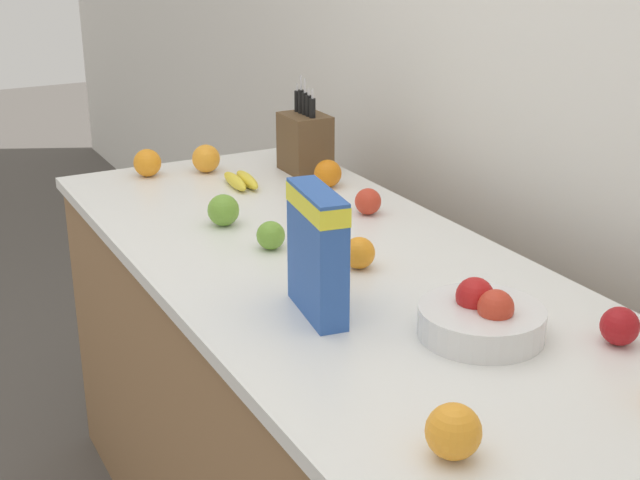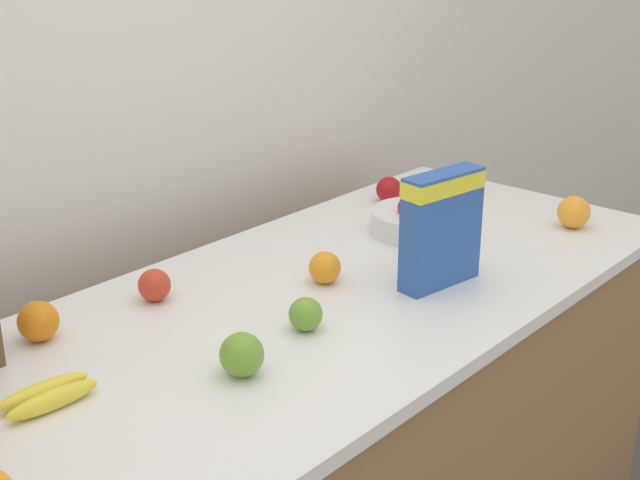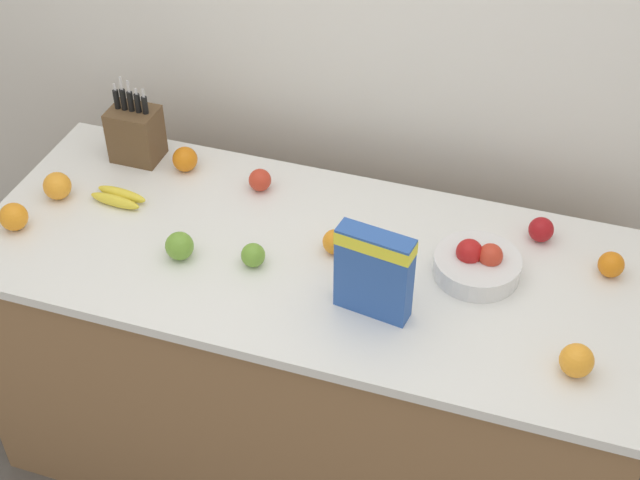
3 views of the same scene
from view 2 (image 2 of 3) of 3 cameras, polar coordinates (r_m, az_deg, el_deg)
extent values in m
cube|color=silver|center=(2.15, -12.69, 11.59)|extent=(9.00, 0.06, 2.60)
cube|color=olive|center=(2.07, -0.23, -14.96)|extent=(1.83, 0.75, 0.83)
cube|color=white|center=(1.85, -0.25, -4.06)|extent=(1.86, 0.78, 0.03)
cube|color=#2D56A8|center=(1.88, 7.77, 0.69)|extent=(0.20, 0.09, 0.25)
cube|color=yellow|center=(1.84, 7.92, 3.56)|extent=(0.20, 0.09, 0.04)
cylinder|color=silver|center=(2.20, 6.28, 1.18)|extent=(0.23, 0.23, 0.06)
sphere|color=red|center=(2.21, 6.67, 2.38)|extent=(0.07, 0.07, 0.07)
sphere|color=red|center=(2.17, 5.90, 2.03)|extent=(0.07, 0.07, 0.07)
ellipsoid|color=yellow|center=(1.51, -16.72, -9.76)|extent=(0.16, 0.05, 0.03)
ellipsoid|color=yellow|center=(1.54, -17.33, -9.24)|extent=(0.16, 0.05, 0.03)
sphere|color=red|center=(1.84, -10.55, -2.86)|extent=(0.07, 0.07, 0.07)
sphere|color=#A31419|center=(2.41, 4.43, 3.24)|extent=(0.07, 0.07, 0.07)
sphere|color=#6B9E33|center=(1.54, -5.03, -7.32)|extent=(0.08, 0.08, 0.08)
sphere|color=#6B9E33|center=(1.69, -0.93, -4.76)|extent=(0.07, 0.07, 0.07)
sphere|color=orange|center=(1.90, 0.31, -1.78)|extent=(0.07, 0.07, 0.07)
sphere|color=orange|center=(2.30, 15.93, 1.73)|extent=(0.08, 0.08, 0.08)
sphere|color=orange|center=(1.73, -17.59, -4.98)|extent=(0.08, 0.08, 0.08)
sphere|color=orange|center=(2.52, 8.72, 3.81)|extent=(0.07, 0.07, 0.07)
camera|label=1|loc=(2.86, 38.45, 16.07)|focal=50.00mm
camera|label=3|loc=(2.13, 69.75, 32.02)|focal=50.00mm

